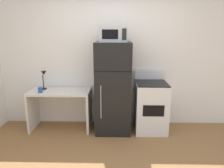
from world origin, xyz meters
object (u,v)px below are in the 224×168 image
at_px(coffee_mug, 40,90).
at_px(microwave, 113,34).
at_px(oven_range, 151,106).
at_px(desk_lamp, 44,77).
at_px(refrigerator, 113,88).
at_px(desk, 60,102).

height_order(coffee_mug, microwave, microwave).
xyz_separation_m(coffee_mug, oven_range, (2.00, 0.11, -0.33)).
bearing_deg(microwave, desk_lamp, 173.97).
distance_m(refrigerator, microwave, 0.95).
height_order(desk, refrigerator, refrigerator).
xyz_separation_m(desk, refrigerator, (0.99, -0.04, 0.30)).
height_order(coffee_mug, oven_range, oven_range).
distance_m(desk, refrigerator, 1.04).
distance_m(desk, coffee_mug, 0.44).
height_order(desk, desk_lamp, desk_lamp).
bearing_deg(microwave, coffee_mug, -176.73).
xyz_separation_m(coffee_mug, microwave, (1.30, 0.07, 0.97)).
xyz_separation_m(desk_lamp, refrigerator, (1.30, -0.12, -0.17)).
bearing_deg(desk_lamp, microwave, -6.03).
bearing_deg(refrigerator, oven_range, 1.17).
height_order(refrigerator, microwave, microwave).
xyz_separation_m(desk, desk_lamp, (-0.31, 0.08, 0.47)).
relative_size(desk, microwave, 2.43).
bearing_deg(oven_range, desk_lamp, 177.08).
height_order(coffee_mug, refrigerator, refrigerator).
bearing_deg(refrigerator, desk, 177.77).
bearing_deg(oven_range, microwave, -177.09).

